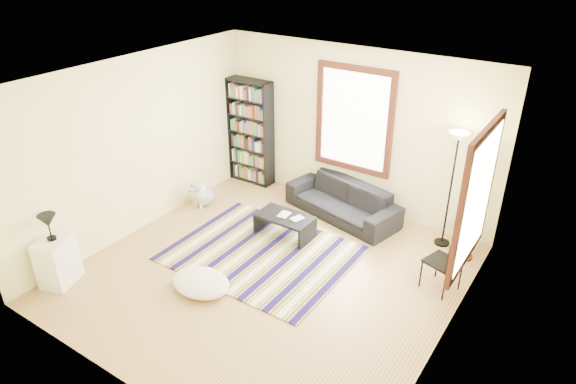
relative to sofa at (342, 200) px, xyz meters
The scene contains 21 objects.
floor 2.08m from the sofa, 92.26° to the right, with size 5.00×5.00×0.10m, color tan.
ceiling 3.28m from the sofa, 92.26° to the right, with size 5.00×5.00×0.10m, color white.
wall_back 1.22m from the sofa, 99.19° to the left, with size 5.00×0.10×2.80m, color #FFF9AB.
wall_front 4.73m from the sofa, 91.01° to the right, with size 5.00×0.10×2.80m, color #FFF9AB.
wall_left 3.51m from the sofa, 142.07° to the right, with size 0.10×5.00×2.80m, color #FFF9AB.
wall_right 3.39m from the sofa, 39.70° to the right, with size 0.10×5.00×2.80m, color #FFF9AB.
window_back 1.37m from the sofa, 100.90° to the left, with size 1.20×0.06×1.60m, color white.
window_right 3.00m from the sofa, 27.62° to the right, with size 0.06×1.20×1.60m, color white.
rug 1.79m from the sofa, 105.13° to the right, with size 2.65×2.12×0.02m, color #110D42.
sofa is the anchor object (origin of this frame).
bookshelf 2.28m from the sofa, behind, with size 0.90×0.30×2.00m, color black.
coffee_table 1.17m from the sofa, 113.39° to the right, with size 0.90×0.50×0.36m, color black.
book_a 1.21m from the sofa, 117.74° to the right, with size 0.22×0.16×0.02m, color beige.
book_b 1.07m from the sofa, 107.04° to the right, with size 0.15×0.20×0.02m, color beige.
floor_cushion 2.94m from the sofa, 102.61° to the right, with size 0.87×0.65×0.22m, color white.
floor_lamp 1.85m from the sofa, ahead, with size 0.30×0.30×1.86m, color black, non-canonical shape.
side_table 2.12m from the sofa, ahead, with size 0.40×0.40×0.54m, color #451811.
folding_chair 2.31m from the sofa, 26.37° to the right, with size 0.42×0.40×0.86m, color black.
white_cabinet 4.50m from the sofa, 121.91° to the right, with size 0.38×0.50×0.70m, color white.
table_lamp 4.54m from the sofa, 121.91° to the right, with size 0.24×0.24×0.38m, color black, non-canonical shape.
dog 2.46m from the sofa, 155.61° to the right, with size 0.38×0.53×0.53m, color silver, non-canonical shape.
Camera 1 is at (3.57, -4.86, 4.43)m, focal length 32.00 mm.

